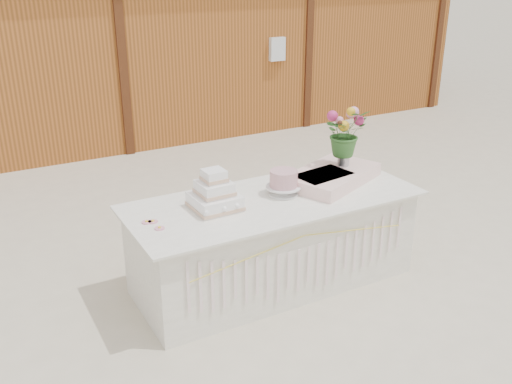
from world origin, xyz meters
The scene contains 9 objects.
ground centered at (0.00, 0.00, 0.00)m, with size 80.00×80.00×0.00m, color beige.
barn centered at (-0.01, 5.99, 1.68)m, with size 12.60×4.60×3.30m.
cake_table centered at (0.00, 0.00, 0.39)m, with size 2.40×1.00×0.77m.
wedding_cake centered at (-0.50, 0.05, 0.88)m, with size 0.36×0.36×0.32m.
pink_cake_stand centered at (0.11, 0.04, 0.89)m, with size 0.29×0.29×0.21m.
satin_runner centered at (0.63, 0.08, 0.82)m, with size 0.86×0.50×0.11m, color #FFD7CD.
flower_vase centered at (0.78, 0.13, 0.95)m, with size 0.10×0.10×0.14m, color #A3A3A7.
bouquet centered at (0.78, 0.13, 1.23)m, with size 0.37×0.32×0.41m, color #316528.
loose_flowers centered at (-0.99, 0.05, 0.78)m, with size 0.15×0.36×0.02m, color pink, non-canonical shape.
Camera 1 is at (-2.18, -3.63, 2.54)m, focal length 40.00 mm.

